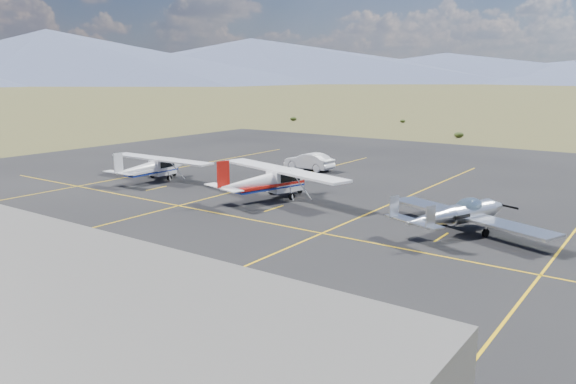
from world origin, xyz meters
TOP-DOWN VIEW (x-y plane):
  - ground at (0.00, 0.00)m, footprint 1600.00×1600.00m
  - apron at (0.00, 7.00)m, footprint 72.00×72.00m
  - aircraft_low_wing at (-1.64, -3.92)m, footprint 7.51×10.09m
  - aircraft_cessna at (-1.04, 9.40)m, footprint 7.83×11.85m
  - aircraft_plain at (-1.19, 21.06)m, footprint 6.16×10.27m
  - sedan at (10.49, 13.72)m, footprint 1.93×4.71m

SIDE VIEW (x-z plane):
  - ground at x=0.00m, z-range 0.00..0.00m
  - apron at x=0.00m, z-range -0.01..0.01m
  - sedan at x=10.49m, z-range 0.01..1.53m
  - aircraft_low_wing at x=-1.64m, z-range -0.05..2.18m
  - aircraft_plain at x=-1.19m, z-range -0.14..2.47m
  - aircraft_cessna at x=-1.04m, z-range -0.17..2.84m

